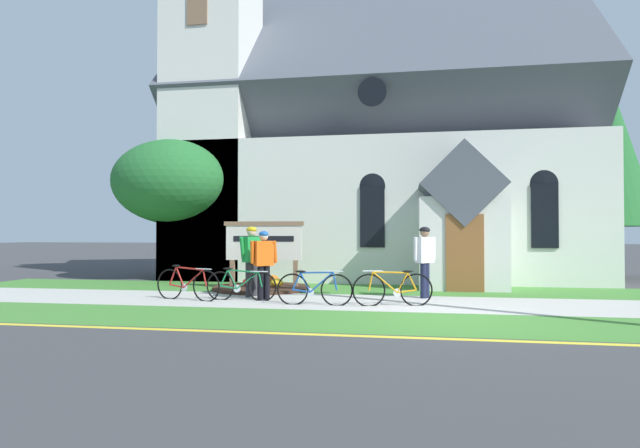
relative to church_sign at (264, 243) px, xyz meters
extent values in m
plane|color=#3D3D3F|center=(4.77, -0.14, -1.30)|extent=(140.00, 140.00, 0.00)
cube|color=#B7B5AD|center=(2.97, -2.34, -1.30)|extent=(32.00, 2.71, 0.01)
cube|color=#427F33|center=(2.97, -4.87, -1.30)|extent=(32.00, 2.34, 0.01)
cube|color=#427F33|center=(2.97, 0.41, -1.30)|extent=(24.00, 2.80, 0.01)
cube|color=yellow|center=(2.97, -6.19, -1.30)|extent=(28.00, 0.16, 0.01)
cube|color=silver|center=(2.97, 7.30, 1.04)|extent=(14.40, 10.97, 4.68)
cube|color=#4C515B|center=(2.97, 7.30, 5.24)|extent=(14.90, 11.17, 11.17)
cube|color=silver|center=(-2.81, 3.23, 4.24)|extent=(2.85, 2.85, 11.09)
cube|color=#7F6047|center=(-2.81, 1.79, 7.80)|extent=(0.70, 0.06, 1.20)
cube|color=silver|center=(5.56, 1.01, 0.00)|extent=(2.40, 1.60, 2.60)
cube|color=#4C515B|center=(5.56, 1.01, 1.65)|extent=(2.40, 1.80, 2.40)
cube|color=brown|center=(5.56, 0.19, -0.25)|extent=(1.00, 0.06, 2.10)
cube|color=black|center=(2.97, 1.78, 0.80)|extent=(0.76, 0.06, 1.90)
cone|color=black|center=(2.97, 1.78, 1.75)|extent=(0.80, 0.06, 0.80)
cube|color=black|center=(8.01, 1.78, 0.80)|extent=(0.76, 0.06, 1.90)
cone|color=black|center=(8.01, 1.78, 1.75)|extent=(0.80, 0.06, 0.80)
cylinder|color=black|center=(2.97, 1.78, 4.68)|extent=(0.90, 0.06, 0.90)
cube|color=#7F6047|center=(-0.92, -0.03, -0.89)|extent=(0.12, 0.12, 0.82)
cube|color=#7F6047|center=(0.92, 0.03, -0.89)|extent=(0.12, 0.12, 0.82)
cube|color=silver|center=(0.00, 0.00, 0.01)|extent=(2.19, 0.15, 0.98)
cube|color=#7F6047|center=(0.00, 0.00, 0.56)|extent=(2.31, 0.20, 0.12)
cube|color=black|center=(0.00, -0.04, 0.13)|extent=(1.75, 0.07, 0.16)
cylinder|color=#382319|center=(0.00, -0.23, -1.25)|extent=(2.71, 2.71, 0.10)
ellipsoid|color=gold|center=(0.47, -0.36, -1.08)|extent=(0.36, 0.36, 0.24)
ellipsoid|color=orange|center=(0.06, 0.75, -1.08)|extent=(0.36, 0.36, 0.24)
ellipsoid|color=red|center=(-0.33, -0.30, -1.08)|extent=(0.36, 0.36, 0.24)
ellipsoid|color=orange|center=(0.10, -0.94, -1.08)|extent=(0.36, 0.36, 0.24)
torus|color=black|center=(1.52, -3.00, -0.96)|extent=(0.71, 0.04, 0.71)
torus|color=black|center=(2.50, -3.00, -0.96)|extent=(0.71, 0.04, 0.71)
cylinder|color=#194CA5|center=(2.17, -3.00, -0.79)|extent=(0.53, 0.04, 0.47)
cylinder|color=#194CA5|center=(2.06, -3.00, -0.58)|extent=(0.73, 0.04, 0.06)
cylinder|color=#194CA5|center=(1.80, -3.00, -0.80)|extent=(0.25, 0.04, 0.44)
cylinder|color=#194CA5|center=(1.72, -3.00, -0.99)|extent=(0.40, 0.04, 0.09)
cylinder|color=#194CA5|center=(1.61, -3.00, -0.78)|extent=(0.21, 0.04, 0.39)
cylinder|color=#194CA5|center=(2.46, -3.00, -0.77)|extent=(0.11, 0.04, 0.40)
ellipsoid|color=black|center=(1.70, -3.00, -0.56)|extent=(0.24, 0.08, 0.05)
cylinder|color=silver|center=(2.42, -3.00, -0.55)|extent=(0.44, 0.03, 0.03)
cylinder|color=silver|center=(1.91, -3.00, -1.01)|extent=(0.18, 0.02, 0.18)
torus|color=black|center=(4.21, -2.72, -0.96)|extent=(0.72, 0.20, 0.73)
torus|color=black|center=(3.20, -2.96, -0.96)|extent=(0.72, 0.20, 0.73)
cylinder|color=orange|center=(3.54, -2.88, -0.78)|extent=(0.56, 0.16, 0.48)
cylinder|color=orange|center=(3.65, -2.85, -0.57)|extent=(0.76, 0.21, 0.06)
cylinder|color=orange|center=(3.92, -2.79, -0.79)|extent=(0.26, 0.09, 0.45)
cylinder|color=orange|center=(4.01, -2.77, -0.98)|extent=(0.42, 0.13, 0.09)
cylinder|color=orange|center=(4.12, -2.74, -0.77)|extent=(0.22, 0.08, 0.39)
cylinder|color=orange|center=(3.24, -2.95, -0.76)|extent=(0.12, 0.06, 0.41)
ellipsoid|color=black|center=(4.03, -2.76, -0.55)|extent=(0.25, 0.13, 0.05)
cylinder|color=silver|center=(3.28, -2.94, -0.54)|extent=(0.44, 0.13, 0.03)
cylinder|color=silver|center=(3.81, -2.82, -1.01)|extent=(0.18, 0.06, 0.18)
torus|color=black|center=(-0.35, -2.50, -0.97)|extent=(0.70, 0.05, 0.70)
torus|color=black|center=(0.68, -2.52, -0.97)|extent=(0.70, 0.05, 0.70)
cylinder|color=#19723F|center=(0.33, -2.51, -0.83)|extent=(0.55, 0.05, 0.42)
cylinder|color=#19723F|center=(0.22, -2.51, -0.61)|extent=(0.76, 0.05, 0.09)
cylinder|color=#19723F|center=(-0.05, -2.51, -0.80)|extent=(0.26, 0.04, 0.45)
cylinder|color=#19723F|center=(-0.14, -2.50, -0.99)|extent=(0.42, 0.04, 0.09)
cylinder|color=#19723F|center=(-0.25, -2.50, -0.78)|extent=(0.22, 0.04, 0.40)
cylinder|color=#19723F|center=(0.64, -2.52, -0.80)|extent=(0.12, 0.04, 0.35)
ellipsoid|color=black|center=(-0.16, -2.50, -0.55)|extent=(0.24, 0.08, 0.05)
cylinder|color=silver|center=(0.60, -2.52, -0.61)|extent=(0.44, 0.04, 0.03)
cylinder|color=silver|center=(0.06, -2.51, -1.02)|extent=(0.18, 0.02, 0.18)
torus|color=black|center=(-1.60, -2.56, -0.95)|extent=(0.73, 0.21, 0.75)
torus|color=black|center=(-0.58, -2.80, -0.95)|extent=(0.73, 0.21, 0.75)
cylinder|color=#A51E19|center=(-0.93, -2.72, -0.78)|extent=(0.56, 0.17, 0.46)
cylinder|color=#A51E19|center=(-1.04, -2.69, -0.55)|extent=(0.77, 0.22, 0.08)
cylinder|color=#A51E19|center=(-1.31, -2.63, -0.76)|extent=(0.27, 0.10, 0.49)
cylinder|color=#A51E19|center=(-1.40, -2.61, -0.97)|extent=(0.42, 0.13, 0.09)
cylinder|color=#A51E19|center=(-1.51, -2.58, -0.73)|extent=(0.22, 0.09, 0.44)
cylinder|color=#A51E19|center=(-0.62, -2.79, -0.76)|extent=(0.12, 0.06, 0.38)
ellipsoid|color=black|center=(-1.42, -2.60, -0.49)|extent=(0.25, 0.13, 0.05)
cylinder|color=silver|center=(-0.66, -2.78, -0.55)|extent=(0.43, 0.13, 0.03)
cylinder|color=silver|center=(-1.19, -2.65, -1.00)|extent=(0.18, 0.06, 0.18)
cylinder|color=#2D2D33|center=(0.14, -1.87, -0.87)|extent=(0.15, 0.15, 0.87)
cylinder|color=#2D2D33|center=(0.23, -1.67, -0.87)|extent=(0.15, 0.15, 0.87)
cube|color=green|center=(0.19, -1.77, -0.12)|extent=(0.38, 0.53, 0.63)
sphere|color=beige|center=(0.19, -1.77, 0.31)|extent=(0.22, 0.22, 0.22)
ellipsoid|color=gold|center=(0.19, -1.77, 0.37)|extent=(0.35, 0.33, 0.16)
cylinder|color=green|center=(0.03, -2.02, -0.09)|extent=(0.09, 0.25, 0.57)
cylinder|color=green|center=(0.35, -1.52, -0.09)|extent=(0.09, 0.25, 0.57)
cylinder|color=black|center=(0.72, -2.26, -0.90)|extent=(0.15, 0.15, 0.81)
cylinder|color=black|center=(0.60, -2.37, -0.90)|extent=(0.15, 0.15, 0.81)
cube|color=#E55914|center=(0.66, -2.32, -0.19)|extent=(0.47, 0.45, 0.59)
sphere|color=beige|center=(0.66, -2.32, 0.21)|extent=(0.21, 0.21, 0.21)
ellipsoid|color=#1E59B2|center=(0.66, -2.32, 0.26)|extent=(0.34, 0.34, 0.15)
cylinder|color=#E55914|center=(0.89, -2.16, -0.16)|extent=(0.09, 0.21, 0.54)
cylinder|color=#E55914|center=(0.43, -2.47, -0.16)|extent=(0.09, 0.13, 0.54)
cylinder|color=#191E38|center=(4.48, -1.32, -0.87)|extent=(0.15, 0.15, 0.86)
cylinder|color=#191E38|center=(4.41, -1.41, -0.87)|extent=(0.15, 0.15, 0.86)
cube|color=silver|center=(4.44, -1.36, -0.12)|extent=(0.47, 0.49, 0.63)
sphere|color=#936B51|center=(4.44, -1.36, 0.30)|extent=(0.22, 0.22, 0.22)
ellipsoid|color=black|center=(4.44, -1.36, 0.36)|extent=(0.36, 0.36, 0.16)
cylinder|color=silver|center=(4.67, -1.17, -0.09)|extent=(0.09, 0.18, 0.57)
cylinder|color=silver|center=(4.22, -1.55, -0.09)|extent=(0.09, 0.17, 0.57)
cylinder|color=#4C3823|center=(10.86, 5.47, -0.38)|extent=(0.38, 0.38, 1.83)
cone|color=#23662D|center=(10.86, 5.47, 3.61)|extent=(3.51, 3.51, 6.16)
cylinder|color=#4C3823|center=(-3.87, 2.52, -0.43)|extent=(0.30, 0.30, 1.75)
ellipsoid|color=#23662D|center=(-3.87, 2.52, 2.06)|extent=(4.24, 4.24, 2.93)
camera|label=1|loc=(4.00, -14.02, 0.27)|focal=28.62mm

